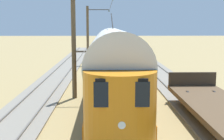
# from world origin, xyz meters

# --- Properties ---
(ground_plane) EXTENTS (220.00, 220.00, 0.00)m
(ground_plane) POSITION_xyz_m (0.00, 0.00, 0.00)
(ground_plane) COLOR #937F51
(track_streetcar_siding) EXTENTS (2.80, 80.00, 0.18)m
(track_streetcar_siding) POSITION_xyz_m (-4.64, -0.31, 0.05)
(track_streetcar_siding) COLOR slate
(track_streetcar_siding) RESTS_ON ground
(track_adjacent_siding) EXTENTS (2.80, 80.00, 0.18)m
(track_adjacent_siding) POSITION_xyz_m (0.00, -0.31, 0.05)
(track_adjacent_siding) COLOR slate
(track_adjacent_siding) RESTS_ON ground
(track_third_siding) EXTENTS (2.80, 80.00, 0.18)m
(track_third_siding) POSITION_xyz_m (4.64, -0.31, 0.05)
(track_third_siding) COLOR slate
(track_third_siding) RESTS_ON ground
(vintage_streetcar) EXTENTS (2.65, 15.90, 5.23)m
(vintage_streetcar) POSITION_xyz_m (0.00, 3.56, 2.25)
(vintage_streetcar) COLOR orange
(vintage_streetcar) RESTS_ON ground
(catenary_pole_foreground) EXTENTS (2.62, 0.28, 6.62)m
(catenary_pole_foreground) POSITION_xyz_m (2.33, -14.03, 3.46)
(catenary_pole_foreground) COLOR brown
(catenary_pole_foreground) RESTS_ON ground
(catenary_pole_mid_near) EXTENTS (2.62, 0.28, 6.62)m
(catenary_pole_mid_near) POSITION_xyz_m (2.33, 1.83, 3.46)
(catenary_pole_mid_near) COLOR brown
(catenary_pole_mid_near) RESTS_ON ground
(overhead_wire_run) EXTENTS (2.42, 19.86, 0.18)m
(overhead_wire_run) POSITION_xyz_m (0.09, -6.67, 6.08)
(overhead_wire_run) COLOR black
(overhead_wire_run) RESTS_ON ground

